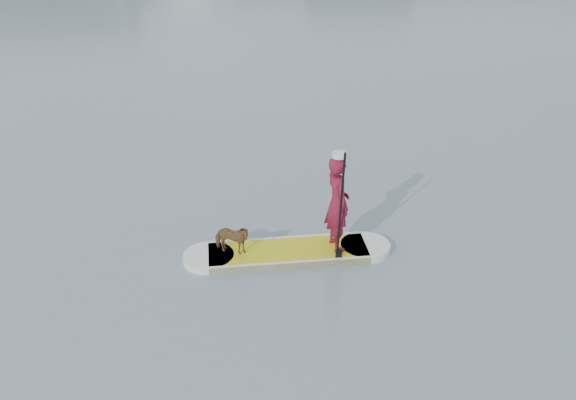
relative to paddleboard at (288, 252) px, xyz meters
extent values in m
plane|color=slate|center=(-2.98, 0.21, -0.06)|extent=(140.00, 140.00, 0.00)
cube|color=gold|center=(0.00, 0.00, 0.00)|extent=(2.52, 0.86, 0.12)
cylinder|color=silver|center=(-1.25, 0.03, 0.00)|extent=(0.80, 0.80, 0.12)
cylinder|color=silver|center=(1.25, -0.03, 0.00)|extent=(0.80, 0.80, 0.12)
cube|color=silver|center=(0.01, 0.37, 0.00)|extent=(2.50, 0.12, 0.12)
cube|color=silver|center=(-0.01, -0.37, 0.00)|extent=(2.50, 0.12, 0.12)
imported|color=maroon|center=(0.76, -0.02, 0.83)|extent=(0.46, 0.62, 1.55)
cylinder|color=silver|center=(0.76, -0.02, 1.64)|extent=(0.22, 0.22, 0.07)
imported|color=brown|center=(-0.88, 0.02, 0.31)|extent=(0.66, 0.50, 0.51)
cylinder|color=black|center=(0.74, -0.35, 0.94)|extent=(0.04, 0.30, 1.89)
cube|color=black|center=(0.74, -0.35, 0.04)|extent=(0.10, 0.02, 0.32)
camera|label=1|loc=(-1.26, -8.47, 5.48)|focal=40.00mm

